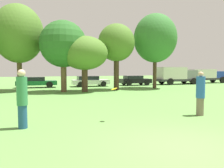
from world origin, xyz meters
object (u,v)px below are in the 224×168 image
object	(u,v)px
tree_1	(19,34)
delivery_truck_blue	(206,75)
person_catcher	(200,94)
tree_2	(63,44)
person_thrower	(22,98)
frisbee	(114,89)
tree_3	(85,53)
tree_4	(116,43)
parked_car_black	(135,80)
parked_car_white	(90,81)
tree_5	(155,38)
delivery_truck_grey	(176,75)
parked_car_green	(36,82)

from	to	relation	value
tree_1	delivery_truck_blue	size ratio (longest dim) A/B	1.27
person_catcher	tree_2	distance (m)	13.12
person_thrower	tree_2	world-z (taller)	tree_2
frisbee	delivery_truck_blue	xyz separation A→B (m)	(20.79, 17.45, -0.09)
tree_1	tree_3	distance (m)	6.39
tree_4	parked_car_black	size ratio (longest dim) A/B	1.63
tree_2	tree_3	size ratio (longest dim) A/B	1.27
parked_car_white	person_catcher	bearing A→B (deg)	-86.37
person_thrower	person_catcher	distance (m)	7.04
tree_4	parked_car_black	distance (m)	7.58
person_thrower	tree_2	size ratio (longest dim) A/B	0.32
tree_1	tree_3	bearing A→B (deg)	-27.20
tree_3	tree_2	bearing A→B (deg)	161.92
tree_5	delivery_truck_blue	distance (m)	13.47
tree_2	parked_car_black	size ratio (longest dim) A/B	1.60
frisbee	parked_car_white	xyz separation A→B (m)	(3.29, 16.98, -0.59)
person_thrower	parked_car_black	xyz separation A→B (m)	(12.28, 16.84, -0.36)
tree_4	parked_car_white	xyz separation A→B (m)	(-1.42, 4.95, -3.86)
tree_3	delivery_truck_grey	world-z (taller)	tree_3
person_catcher	delivery_truck_grey	world-z (taller)	delivery_truck_grey
parked_car_green	parked_car_white	bearing A→B (deg)	-0.71
person_catcher	delivery_truck_blue	bearing A→B (deg)	-130.77
parked_car_white	delivery_truck_grey	bearing A→B (deg)	0.61
tree_2	tree_4	xyz separation A→B (m)	(5.09, 0.31, 0.34)
tree_3	parked_car_black	xyz separation A→B (m)	(7.68, 5.76, -2.73)
tree_5	parked_car_white	world-z (taller)	tree_5
frisbee	parked_car_white	world-z (taller)	frisbee
tree_4	delivery_truck_blue	xyz separation A→B (m)	(16.08, 5.42, -3.36)
tree_1	tree_2	size ratio (longest dim) A/B	1.26
tree_5	parked_car_black	xyz separation A→B (m)	(-0.01, 4.73, -4.54)
tree_4	parked_car_white	world-z (taller)	tree_4
tree_1	parked_car_green	xyz separation A→B (m)	(1.42, 3.31, -4.56)
tree_2	parked_car_black	world-z (taller)	tree_2
person_catcher	person_thrower	bearing A→B (deg)	-0.00
parked_car_black	delivery_truck_grey	xyz separation A→B (m)	(5.97, -0.19, 0.61)
tree_4	delivery_truck_blue	distance (m)	17.30
tree_2	tree_5	distance (m)	9.51
tree_3	tree_5	size ratio (longest dim) A/B	0.63
parked_car_white	parked_car_black	size ratio (longest dim) A/B	1.10
person_catcher	tree_1	size ratio (longest dim) A/B	0.24
frisbee	parked_car_black	xyz separation A→B (m)	(9.06, 16.91, -0.58)
frisbee	tree_5	bearing A→B (deg)	53.31
tree_3	parked_car_green	size ratio (longest dim) A/B	1.15
frisbee	person_catcher	bearing A→B (deg)	-4.49
frisbee	tree_3	xyz separation A→B (m)	(1.38, 11.14, 2.15)
parked_car_white	tree_4	bearing A→B (deg)	-72.06
parked_car_white	tree_2	bearing A→B (deg)	-122.90
frisbee	tree_4	bearing A→B (deg)	68.61
tree_1	parked_car_green	bearing A→B (deg)	66.77
delivery_truck_grey	parked_car_white	bearing A→B (deg)	-179.39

